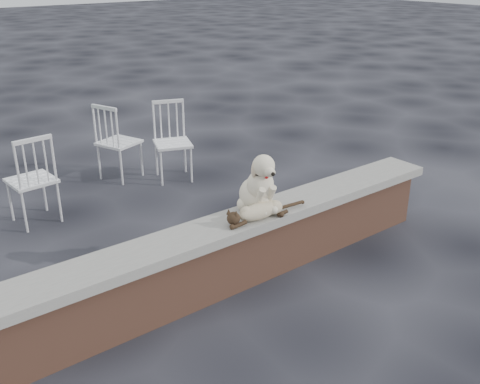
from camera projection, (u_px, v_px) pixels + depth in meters
ground at (140, 322)px, 4.08m from camera, size 60.00×60.00×0.00m
brick_wall at (137, 294)px, 3.98m from camera, size 6.00×0.30×0.50m
capstone at (134, 259)px, 3.87m from camera, size 6.20×0.40×0.08m
dog at (256, 180)px, 4.43m from camera, size 0.40×0.49×0.52m
cat at (260, 210)px, 4.35m from camera, size 0.92×0.34×0.15m
chair_e at (119, 141)px, 6.59m from camera, size 0.72×0.72×0.94m
chair_c at (31, 179)px, 5.46m from camera, size 0.60×0.60×0.94m
chair_d at (173, 142)px, 6.55m from camera, size 0.72×0.72×0.94m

